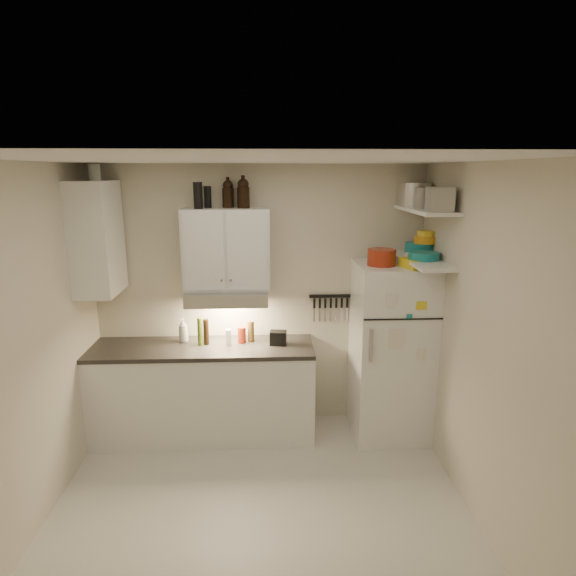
{
  "coord_description": "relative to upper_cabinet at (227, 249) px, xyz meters",
  "views": [
    {
      "loc": [
        0.06,
        -3.12,
        2.53
      ],
      "look_at": [
        0.25,
        0.9,
        1.55
      ],
      "focal_mm": 30.0,
      "sensor_mm": 36.0,
      "label": 1
    }
  ],
  "objects": [
    {
      "name": "caddy",
      "position": [
        0.47,
        -0.12,
        -0.84
      ],
      "size": [
        0.17,
        0.13,
        0.13
      ],
      "primitive_type": "cube",
      "rotation": [
        0.0,
        0.0,
        -0.12
      ],
      "color": "black",
      "rests_on": "countertop"
    },
    {
      "name": "clear_bottle",
      "position": [
        0.0,
        -0.12,
        -0.83
      ],
      "size": [
        0.07,
        0.07,
        0.16
      ],
      "primitive_type": "cylinder",
      "rotation": [
        0.0,
        0.0,
        0.43
      ],
      "color": "silver",
      "rests_on": "countertop"
    },
    {
      "name": "side_jar",
      "position": [
        -1.12,
        -0.1,
        0.69
      ],
      "size": [
        0.13,
        0.13,
        0.14
      ],
      "primitive_type": "cylinder",
      "rotation": [
        0.0,
        0.0,
        -0.29
      ],
      "color": "silver",
      "rests_on": "side_cabinet"
    },
    {
      "name": "spice_jar",
      "position": [
        1.65,
        -0.19,
        -0.07
      ],
      "size": [
        0.08,
        0.08,
        0.11
      ],
      "primitive_type": "cylinder",
      "rotation": [
        0.0,
        0.0,
        0.42
      ],
      "color": "silver",
      "rests_on": "fridge"
    },
    {
      "name": "soap_bottle",
      "position": [
        -0.44,
        -0.0,
        -0.77
      ],
      "size": [
        0.13,
        0.13,
        0.27
      ],
      "primitive_type": "imported",
      "rotation": [
        0.0,
        0.0,
        -0.32
      ],
      "color": "white",
      "rests_on": "countertop"
    },
    {
      "name": "upper_cabinet",
      "position": [
        0.0,
        0.0,
        0.0
      ],
      "size": [
        0.8,
        0.33,
        0.75
      ],
      "primitive_type": "cube",
      "color": "white",
      "rests_on": "back_wall"
    },
    {
      "name": "floor",
      "position": [
        0.3,
        -1.33,
        -1.84
      ],
      "size": [
        3.2,
        3.0,
        0.02
      ],
      "primitive_type": "cube",
      "color": "beige",
      "rests_on": "ground"
    },
    {
      "name": "base_cabinet",
      "position": [
        -0.25,
        -0.14,
        -1.39
      ],
      "size": [
        2.1,
        0.6,
        0.88
      ],
      "primitive_type": "cube",
      "color": "white",
      "rests_on": "floor"
    },
    {
      "name": "tin_b",
      "position": [
        1.76,
        -0.61,
        0.49
      ],
      "size": [
        0.21,
        0.21,
        0.19
      ],
      "primitive_type": "cube",
      "rotation": [
        0.0,
        0.0,
        -0.09
      ],
      "color": "#AAAAAD",
      "rests_on": "shelf_hi"
    },
    {
      "name": "left_wall",
      "position": [
        -1.31,
        -1.33,
        -0.53
      ],
      "size": [
        0.02,
        3.0,
        2.6
      ],
      "primitive_type": "cube",
      "color": "beige",
      "rests_on": "ground"
    },
    {
      "name": "back_wall",
      "position": [
        0.3,
        0.18,
        -0.53
      ],
      "size": [
        3.2,
        0.02,
        2.6
      ],
      "primitive_type": "cube",
      "color": "beige",
      "rests_on": "ground"
    },
    {
      "name": "thermos_b",
      "position": [
        -0.24,
        -0.05,
        0.49
      ],
      "size": [
        0.09,
        0.09,
        0.24
      ],
      "primitive_type": "cylinder",
      "rotation": [
        0.0,
        0.0,
        -0.04
      ],
      "color": "black",
      "rests_on": "upper_cabinet"
    },
    {
      "name": "bowl_teal",
      "position": [
        1.8,
        -0.06,
        0.0
      ],
      "size": [
        0.27,
        0.27,
        0.11
      ],
      "primitive_type": "cylinder",
      "color": "#17797E",
      "rests_on": "shelf_lo"
    },
    {
      "name": "stock_pot",
      "position": [
        1.75,
        0.0,
        0.5
      ],
      "size": [
        0.34,
        0.34,
        0.21
      ],
      "primitive_type": "cylinder",
      "rotation": [
        0.0,
        0.0,
        -0.14
      ],
      "color": "silver",
      "rests_on": "shelf_hi"
    },
    {
      "name": "thermos_a",
      "position": [
        -0.17,
        0.07,
        0.47
      ],
      "size": [
        0.09,
        0.09,
        0.2
      ],
      "primitive_type": "cylinder",
      "rotation": [
        0.0,
        0.0,
        0.36
      ],
      "color": "black",
      "rests_on": "upper_cabinet"
    },
    {
      "name": "growler_b",
      "position": [
        0.16,
        0.03,
        0.51
      ],
      "size": [
        0.15,
        0.15,
        0.27
      ],
      "primitive_type": null,
      "rotation": [
        0.0,
        0.0,
        -0.35
      ],
      "color": "black",
      "rests_on": "upper_cabinet"
    },
    {
      "name": "right_wall",
      "position": [
        1.91,
        -1.33,
        -0.53
      ],
      "size": [
        0.02,
        3.0,
        2.6
      ],
      "primitive_type": "cube",
      "color": "beige",
      "rests_on": "ground"
    },
    {
      "name": "range_hood",
      "position": [
        0.0,
        -0.06,
        -0.44
      ],
      "size": [
        0.76,
        0.46,
        0.12
      ],
      "primitive_type": "cube",
      "color": "silver",
      "rests_on": "back_wall"
    },
    {
      "name": "vinegar_bottle",
      "position": [
        -0.21,
        -0.09,
        -0.78
      ],
      "size": [
        0.06,
        0.06,
        0.25
      ],
      "primitive_type": "cylinder",
      "rotation": [
        0.0,
        0.0,
        0.23
      ],
      "color": "black",
      "rests_on": "countertop"
    },
    {
      "name": "pepper_mill",
      "position": [
        0.21,
        -0.02,
        -0.8
      ],
      "size": [
        0.08,
        0.08,
        0.2
      ],
      "primitive_type": "cylinder",
      "rotation": [
        0.0,
        0.0,
        -0.28
      ],
      "color": "brown",
      "rests_on": "countertop"
    },
    {
      "name": "bowl_orange",
      "position": [
        1.84,
        -0.09,
        0.09
      ],
      "size": [
        0.21,
        0.21,
        0.06
      ],
      "primitive_type": "cylinder",
      "color": "orange",
      "rests_on": "bowl_teal"
    },
    {
      "name": "bowl_yellow",
      "position": [
        1.84,
        -0.09,
        0.15
      ],
      "size": [
        0.17,
        0.17,
        0.05
      ],
      "primitive_type": "cylinder",
      "color": "gold",
      "rests_on": "bowl_orange"
    },
    {
      "name": "dutch_oven",
      "position": [
        1.41,
        -0.22,
        -0.05
      ],
      "size": [
        0.32,
        0.32,
        0.15
      ],
      "primitive_type": "cylinder",
      "rotation": [
        0.0,
        0.0,
        -0.28
      ],
      "color": "maroon",
      "rests_on": "fridge"
    },
    {
      "name": "book_stack",
      "position": [
        1.68,
        -0.35,
        -0.08
      ],
      "size": [
        0.25,
        0.29,
        0.08
      ],
      "primitive_type": "cube",
      "rotation": [
        0.0,
        0.0,
        0.29
      ],
      "color": "yellow",
      "rests_on": "fridge"
    },
    {
      "name": "side_cabinet",
      "position": [
        -1.14,
        -0.14,
        0.12
      ],
      "size": [
        0.33,
        0.55,
        1.0
      ],
      "primitive_type": "cube",
      "color": "white",
      "rests_on": "left_wall"
    },
    {
      "name": "fridge",
      "position": [
        1.55,
        -0.18,
        -0.98
      ],
      "size": [
        0.7,
        0.68,
        1.7
      ],
      "primitive_type": "cube",
      "color": "white",
      "rests_on": "floor"
    },
    {
      "name": "countertop",
      "position": [
        -0.25,
        -0.14,
        -0.93
      ],
      "size": [
        2.1,
        0.62,
        0.04
      ],
      "primitive_type": "cube",
      "color": "#2D2926",
      "rests_on": "base_cabinet"
    },
    {
      "name": "knife_strip",
      "position": [
        1.0,
        0.15,
        -0.51
      ],
      "size": [
        0.42,
        0.02,
        0.03
      ],
      "primitive_type": "cube",
      "color": "black",
      "rests_on": "back_wall"
    },
    {
      "name": "tin_a",
      "position": [
        1.73,
        -0.36,
        0.48
      ],
      "size": [
        0.21,
        0.19,
        0.18
      ],
      "primitive_type": "cube",
      "rotation": [
        0.0,
        0.0,
        -0.19
      ],
      "color": "#AAAAAD",
      "rests_on": "shelf_hi"
    },
    {
      "name": "oil_bottle",
      "position": [
        -0.27,
        -0.11,
        -0.77
      ],
      "size": [
        0.07,
        0.07,
        0.27
      ],
      "primitive_type": "cylinder",
      "rotation": [
        0.0,
        0.0,
        0.34
      ],
      "color": "#445E17",
      "rests_on": "countertop"
    },
    {
      "name": "growler_a",
      "position": [
        0.02,
        0.07,
        0.5
      ],
      "size": [
        0.13,
        0.13,
        0.26
      ],
      "primitive_type": null,
      "rotation": [
        0.0,
        0.0,
        0.24
      ],
      "color": "black",
      "rests_on": "upper_cabinet"
    },
    {
      "name": "ceiling",
      "position": [
        0.3,
        -1.33,
        0.78
      ],
      "size": [
        3.2,
        3.0,
        0.02
      ],
      "primitive_type": "cube",
      "color": "white",
      "rests_on": "ground"
    },
    {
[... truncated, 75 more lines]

